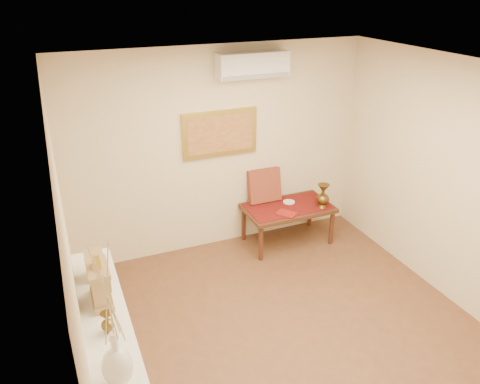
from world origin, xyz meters
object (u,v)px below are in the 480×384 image
mantel_clock (100,284)px  wooden_chest (95,265)px  low_table (288,211)px  white_vase (111,319)px  display_ledge (111,360)px  brass_urn_tall (323,193)px

mantel_clock → wooden_chest: size_ratio=1.68×
mantel_clock → low_table: (2.66, 1.71, -0.67)m
wooden_chest → low_table: (2.66, 1.33, -0.62)m
wooden_chest → low_table: size_ratio=0.20×
low_table → white_vase: bearing=-135.3°
low_table → display_ledge: bearing=-144.9°
white_vase → low_table: bearing=44.7°
white_vase → wooden_chest: white_vase is taller
mantel_clock → low_table: mantel_clock is taller
display_ledge → wooden_chest: wooden_chest is taller
display_ledge → wooden_chest: 0.82m
white_vase → mantel_clock: size_ratio=2.61×
mantel_clock → low_table: 3.23m
white_vase → wooden_chest: 1.37m
low_table → mantel_clock: bearing=-147.3°
white_vase → mantel_clock: (0.01, 0.93, -0.36)m
wooden_chest → brass_urn_tall: bearing=20.2°
brass_urn_tall → low_table: size_ratio=0.34×
white_vase → wooden_chest: size_ratio=4.39×
mantel_clock → wooden_chest: mantel_clock is taller
display_ledge → low_table: bearing=35.1°
white_vase → display_ledge: (-0.00, 0.76, -1.02)m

